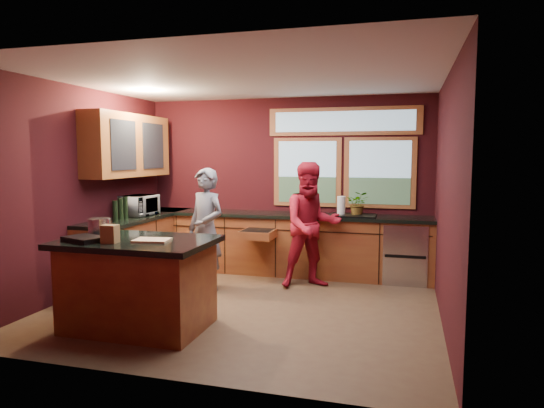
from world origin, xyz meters
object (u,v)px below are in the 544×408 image
at_px(person_red, 311,225).
at_px(person_grey, 206,229).
at_px(stock_pot, 100,227).
at_px(island, 138,283).
at_px(cutting_board, 152,240).

bearing_deg(person_red, person_grey, 173.66).
xyz_separation_m(person_grey, stock_pot, (-0.65, -1.40, 0.21)).
xyz_separation_m(person_red, stock_pot, (-1.99, -1.92, 0.17)).
xyz_separation_m(island, cutting_board, (0.20, -0.05, 0.48)).
distance_m(cutting_board, stock_pot, 0.78).
xyz_separation_m(person_grey, person_red, (1.34, 0.51, 0.04)).
height_order(person_grey, cutting_board, person_grey).
height_order(person_red, cutting_board, person_red).
bearing_deg(cutting_board, stock_pot, 165.07).
distance_m(island, cutting_board, 0.52).
relative_size(person_grey, person_red, 0.95).
distance_m(person_grey, cutting_board, 1.61).
relative_size(person_red, stock_pot, 7.18).
bearing_deg(person_red, island, -152.11).
height_order(island, stock_pot, stock_pot).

